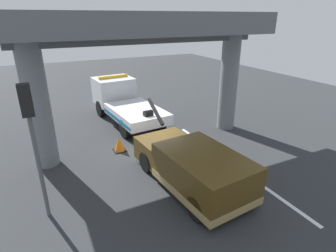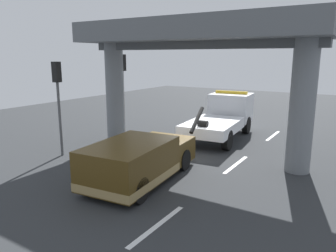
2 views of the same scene
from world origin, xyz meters
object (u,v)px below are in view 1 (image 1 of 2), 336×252
at_px(tow_truck_white, 123,100).
at_px(traffic_light_near, 31,125).
at_px(traffic_light_far, 27,84).
at_px(towed_van_green, 193,168).
at_px(traffic_cone_orange, 119,144).

xyz_separation_m(tow_truck_white, traffic_light_near, (-7.43, 4.89, 1.92)).
xyz_separation_m(tow_truck_white, traffic_light_far, (-2.93, 4.89, 2.14)).
distance_m(tow_truck_white, traffic_light_far, 6.09).
bearing_deg(traffic_light_near, traffic_light_far, 0.00).
bearing_deg(towed_van_green, tow_truck_white, 0.55).
bearing_deg(tow_truck_white, towed_van_green, -179.45).
bearing_deg(towed_van_green, traffic_light_far, 43.71).
bearing_deg(traffic_light_near, towed_van_green, -98.01).
distance_m(traffic_light_far, traffic_cone_orange, 4.67).
height_order(towed_van_green, traffic_cone_orange, towed_van_green).
relative_size(traffic_light_near, traffic_light_far, 0.93).
height_order(tow_truck_white, traffic_light_far, traffic_light_far).
bearing_deg(tow_truck_white, traffic_light_far, 120.90).
relative_size(towed_van_green, traffic_light_near, 1.26).
bearing_deg(traffic_cone_orange, traffic_light_near, 134.57).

